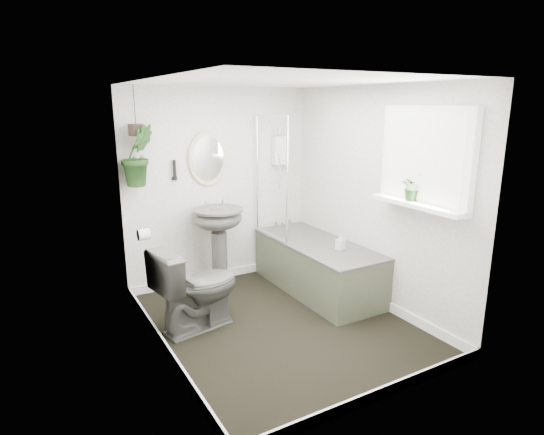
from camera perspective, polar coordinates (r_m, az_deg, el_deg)
floor at (r=4.63m, az=0.95°, el=-13.24°), size 2.30×2.80×0.02m
ceiling at (r=4.11m, az=1.08°, el=16.83°), size 2.30×2.80×0.02m
wall_back at (r=5.45m, az=-6.59°, el=3.85°), size 2.30×0.02×2.30m
wall_front at (r=3.14m, az=14.32°, el=-4.31°), size 2.30×0.02×2.30m
wall_left at (r=3.78m, az=-14.30°, el=-1.16°), size 0.02×2.80×2.30m
wall_right at (r=4.90m, az=12.77°, el=2.41°), size 0.02×2.80×2.30m
skirting at (r=4.60m, az=0.95°, el=-12.58°), size 2.30×2.80×0.10m
bathtub at (r=5.29m, az=5.69°, el=-6.13°), size 0.72×1.72×0.58m
bath_screen at (r=5.26m, az=-0.09°, el=5.01°), size 0.04×0.72×1.40m
shower_box at (r=5.69m, az=1.07°, el=8.44°), size 0.20×0.10×0.35m
oval_mirror at (r=5.31m, az=-8.07°, el=7.34°), size 0.46×0.03×0.62m
wall_sconce at (r=5.18m, az=-12.12°, el=5.88°), size 0.04×0.04×0.22m
toilet_roll_holder at (r=4.51m, az=-15.80°, el=-2.06°), size 0.11×0.11×0.11m
window_recess at (r=4.29m, az=18.76°, el=7.14°), size 0.08×1.00×0.90m
window_sill at (r=4.30m, az=17.69°, el=1.56°), size 0.18×1.00×0.04m
window_blinds at (r=4.25m, az=18.35°, el=7.12°), size 0.01×0.86×0.76m
toilet at (r=4.43m, az=-9.38°, el=-8.60°), size 0.90×0.62×0.84m
pedestal_sink at (r=5.29m, az=-6.63°, el=-3.94°), size 0.65×0.58×0.97m
sill_plant at (r=4.35m, az=17.27°, el=3.70°), size 0.23×0.21×0.25m
hanging_plant at (r=4.94m, az=-16.47°, el=7.49°), size 0.39×0.33×0.64m
soap_bottle at (r=4.95m, az=8.59°, el=-3.04°), size 0.09×0.09×0.17m
hanging_pot at (r=4.92m, az=-16.68°, el=10.48°), size 0.16×0.16×0.12m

